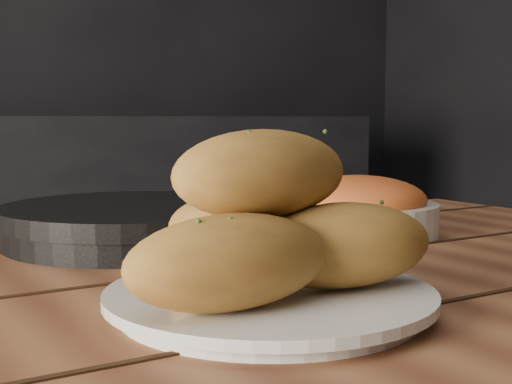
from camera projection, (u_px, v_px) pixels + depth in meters
name	position (u px, v px, depth m)	size (l,w,h in m)	color
plate	(270.00, 300.00, 0.54)	(0.25, 0.25, 0.02)	white
bread_rolls	(266.00, 229.00, 0.53)	(0.26, 0.20, 0.12)	#AD7430
skillet	(136.00, 223.00, 0.84)	(0.43, 0.31, 0.05)	black
bowl	(358.00, 208.00, 0.90)	(0.20, 0.20, 0.07)	white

